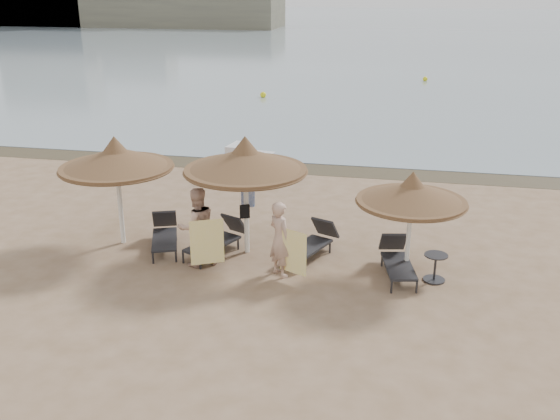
% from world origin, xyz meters
% --- Properties ---
extents(ground, '(160.00, 160.00, 0.00)m').
position_xyz_m(ground, '(0.00, 0.00, 0.00)').
color(ground, '#96795E').
rests_on(ground, ground).
extents(sea, '(200.00, 140.00, 0.03)m').
position_xyz_m(sea, '(0.00, 80.00, 0.01)').
color(sea, gray).
rests_on(sea, ground).
extents(wet_sand_strip, '(200.00, 1.60, 0.01)m').
position_xyz_m(wet_sand_strip, '(0.00, 9.40, 0.00)').
color(wet_sand_strip, '#49402E').
rests_on(wet_sand_strip, ground).
extents(far_shore, '(150.00, 54.80, 12.00)m').
position_xyz_m(far_shore, '(-25.10, 77.82, 2.91)').
color(far_shore, '#6C6851').
rests_on(far_shore, ground).
extents(palapa_left, '(2.88, 2.88, 2.86)m').
position_xyz_m(palapa_left, '(-3.39, 1.66, 2.28)').
color(palapa_left, white).
rests_on(palapa_left, ground).
extents(palapa_center, '(3.03, 3.03, 3.01)m').
position_xyz_m(palapa_center, '(-0.06, 1.74, 2.39)').
color(palapa_center, white).
rests_on(palapa_center, ground).
extents(palapa_right, '(2.52, 2.52, 2.50)m').
position_xyz_m(palapa_right, '(3.91, 1.28, 1.99)').
color(palapa_right, white).
rests_on(palapa_right, ground).
extents(lounger_far_left, '(1.21, 1.93, 0.82)m').
position_xyz_m(lounger_far_left, '(-2.21, 1.62, 0.37)').
color(lounger_far_left, '#2A2A2D').
rests_on(lounger_far_left, ground).
extents(lounger_near_left, '(1.34, 1.97, 0.84)m').
position_xyz_m(lounger_near_left, '(-0.74, 1.58, 0.38)').
color(lounger_near_left, '#2A2A2D').
rests_on(lounger_near_left, ground).
extents(lounger_near_right, '(1.29, 1.96, 0.84)m').
position_xyz_m(lounger_near_right, '(1.60, 1.83, 0.38)').
color(lounger_near_right, '#2A2A2D').
rests_on(lounger_near_right, ground).
extents(lounger_far_right, '(0.96, 1.92, 0.82)m').
position_xyz_m(lounger_far_right, '(3.68, 1.24, 0.37)').
color(lounger_far_right, '#2A2A2D').
rests_on(lounger_far_right, ground).
extents(side_table, '(0.54, 0.54, 0.65)m').
position_xyz_m(side_table, '(4.55, 1.04, 0.31)').
color(side_table, '#2A2A2D').
rests_on(side_table, ground).
extents(person_left, '(1.24, 1.16, 2.26)m').
position_xyz_m(person_left, '(-1.02, 0.78, 1.13)').
color(person_left, tan).
rests_on(person_left, ground).
extents(person_right, '(1.14, 1.11, 2.11)m').
position_xyz_m(person_right, '(1.02, 0.62, 1.05)').
color(person_right, tan).
rests_on(person_right, ground).
extents(towel_left, '(0.72, 0.37, 1.11)m').
position_xyz_m(towel_left, '(-0.67, 0.43, 0.76)').
color(towel_left, yellow).
rests_on(towel_left, ground).
extents(towel_right, '(0.68, 0.35, 1.05)m').
position_xyz_m(towel_right, '(1.37, 0.37, 0.72)').
color(towel_right, yellow).
rests_on(towel_right, ground).
extents(bag_patterned, '(0.34, 0.14, 0.42)m').
position_xyz_m(bag_patterned, '(-0.06, 1.92, 1.38)').
color(bag_patterned, white).
rests_on(bag_patterned, ground).
extents(bag_dark, '(0.25, 0.17, 0.34)m').
position_xyz_m(bag_dark, '(-0.06, 1.58, 1.15)').
color(bag_dark, black).
rests_on(bag_dark, ground).
extents(pedal_boat, '(2.57, 1.77, 1.10)m').
position_xyz_m(pedal_boat, '(-1.63, 8.07, 0.41)').
color(pedal_boat, '#21339C').
rests_on(pedal_boat, ground).
extents(buoy_left, '(0.35, 0.35, 0.35)m').
position_xyz_m(buoy_left, '(-4.61, 23.23, 0.18)').
color(buoy_left, yellow).
rests_on(buoy_left, ground).
extents(buoy_mid, '(0.32, 0.32, 0.32)m').
position_xyz_m(buoy_mid, '(4.76, 31.57, 0.16)').
color(buoy_mid, yellow).
rests_on(buoy_mid, ground).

